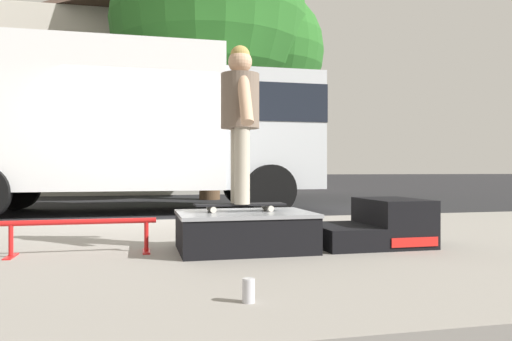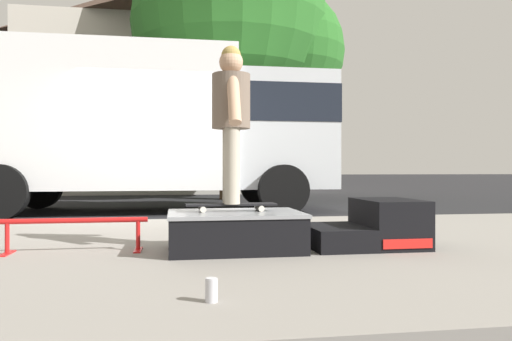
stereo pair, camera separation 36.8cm
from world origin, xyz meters
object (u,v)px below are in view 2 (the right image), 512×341
soda_can (211,290)px  skateboard (231,205)px  skate_box (235,229)px  box_truck (153,123)px  grind_rail (74,227)px  street_tree_main (241,31)px  skater_kid (231,111)px  kicker_ramp (372,227)px

soda_can → skateboard: bearing=80.1°
skate_box → box_truck: box_truck is taller
grind_rail → street_tree_main: (2.61, 8.98, 4.28)m
skate_box → street_tree_main: bearing=82.0°
skateboard → soda_can: skateboard is taller
skater_kid → box_truck: bearing=99.5°
street_tree_main → grind_rail: bearing=-106.2°
soda_can → street_tree_main: (1.59, 10.70, 4.43)m
skateboard → street_tree_main: 10.01m
skate_box → kicker_ramp: kicker_ramp is taller
kicker_ramp → skater_kid: 1.63m
soda_can → street_tree_main: 11.68m
skate_box → box_truck: bearing=99.7°
grind_rail → skater_kid: bearing=-2.4°
kicker_ramp → street_tree_main: street_tree_main is taller
soda_can → box_truck: 7.28m
skate_box → skateboard: skateboard is taller
soda_can → box_truck: bearing=95.0°
soda_can → skater_kid: bearing=80.1°
skate_box → kicker_ramp: (1.24, -0.00, -0.00)m
kicker_ramp → skateboard: size_ratio=1.26×
skater_kid → box_truck: size_ratio=0.20×
soda_can → box_truck: box_truck is taller
skate_box → soda_can: bearing=-101.2°
grind_rail → skateboard: skateboard is taller
skater_kid → soda_can: 2.04m
box_truck → street_tree_main: (2.21, 3.61, 2.91)m
skater_kid → skateboard: bearing=76.0°
skate_box → box_truck: size_ratio=0.16×
street_tree_main → skate_box: bearing=-98.0°
skate_box → soda_can: (-0.32, -1.61, -0.11)m
skater_kid → street_tree_main: 9.70m
kicker_ramp → skater_kid: skater_kid is taller
kicker_ramp → grind_rail: bearing=177.6°
skate_box → skateboard: (-0.03, 0.05, 0.21)m
kicker_ramp → soda_can: size_ratio=7.87×
grind_rail → box_truck: box_truck is taller
skateboard → box_truck: size_ratio=0.11×
skater_kid → grind_rail: bearing=177.6°
soda_can → box_truck: (-0.62, 7.09, 1.52)m
skateboard → soda_can: size_ratio=6.23×
skater_kid → soda_can: skater_kid is taller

